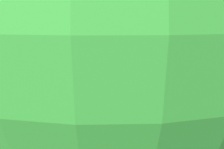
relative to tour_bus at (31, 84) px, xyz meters
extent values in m
plane|color=#424247|center=(0.78, -5.37, -1.65)|extent=(80.00, 80.00, 0.00)
cube|color=#26262B|center=(-0.01, 0.00, 0.20)|extent=(10.26, 2.67, 2.80)
cube|color=black|center=(-0.03, -1.27, 0.76)|extent=(8.59, 0.18, 1.01)
cube|color=#1959B2|center=(-0.03, -1.26, -0.36)|extent=(9.00, 0.18, 0.28)
cube|color=black|center=(-0.01, 0.00, -1.42)|extent=(9.44, 2.45, 0.45)
torus|color=black|center=(3.55, -1.19, -1.15)|extent=(1.01, 0.34, 1.00)
torus|color=black|center=(-3.61, -1.07, -1.15)|extent=(1.01, 0.34, 1.00)
cylinder|color=black|center=(-2.79, -2.75, -1.17)|extent=(0.14, 0.14, 0.79)
cube|color=black|center=(-2.80, -2.79, -1.60)|extent=(0.15, 0.28, 0.10)
cylinder|color=black|center=(-2.95, -2.72, -1.17)|extent=(0.14, 0.14, 0.79)
cube|color=black|center=(-2.96, -2.76, -1.60)|extent=(0.15, 0.28, 0.10)
cube|color=navy|center=(-2.87, -2.74, -0.45)|extent=(0.43, 0.35, 0.65)
cylinder|color=navy|center=(-2.63, -2.79, -0.43)|extent=(0.11, 0.11, 0.62)
sphere|color=tan|center=(-2.63, -2.79, -0.74)|extent=(0.11, 0.11, 0.09)
cylinder|color=navy|center=(-3.10, -2.69, -0.43)|extent=(0.11, 0.11, 0.62)
sphere|color=tan|center=(-3.10, -2.69, -0.74)|extent=(0.11, 0.11, 0.09)
sphere|color=tan|center=(-2.87, -2.74, 0.02)|extent=(0.28, 0.28, 0.24)
cylinder|color=#473823|center=(-1.48, -2.83, -1.19)|extent=(0.14, 0.14, 0.75)
cube|color=black|center=(-1.47, -2.86, -1.60)|extent=(0.16, 0.28, 0.10)
cylinder|color=#473823|center=(-1.64, -2.86, -1.19)|extent=(0.14, 0.14, 0.75)
cube|color=black|center=(-1.63, -2.90, -1.60)|extent=(0.16, 0.28, 0.10)
cube|color=silver|center=(-1.56, -2.84, -0.51)|extent=(0.44, 0.36, 0.62)
cylinder|color=silver|center=(-1.33, -2.79, -0.49)|extent=(0.11, 0.11, 0.59)
sphere|color=tan|center=(-1.33, -2.79, -0.79)|extent=(0.11, 0.11, 0.09)
cylinder|color=silver|center=(-1.80, -2.90, -0.49)|extent=(0.11, 0.11, 0.59)
sphere|color=tan|center=(-1.80, -2.90, -0.79)|extent=(0.11, 0.11, 0.09)
sphere|color=tan|center=(-1.56, -2.84, -0.06)|extent=(0.27, 0.27, 0.22)
cylinder|color=#473823|center=(-0.48, -3.02, -1.17)|extent=(0.14, 0.14, 0.78)
cube|color=black|center=(-0.49, -3.06, -1.60)|extent=(0.16, 0.28, 0.10)
cylinder|color=#473823|center=(-0.64, -2.98, -1.17)|extent=(0.14, 0.14, 0.78)
cube|color=black|center=(-0.65, -3.02, -1.60)|extent=(0.16, 0.28, 0.10)
cube|color=maroon|center=(-0.56, -3.00, -0.46)|extent=(0.43, 0.36, 0.65)
cylinder|color=maroon|center=(-0.33, -3.06, -0.44)|extent=(0.11, 0.11, 0.61)
sphere|color=tan|center=(-0.33, -3.06, -0.75)|extent=(0.11, 0.11, 0.09)
cylinder|color=maroon|center=(-0.79, -2.95, -0.44)|extent=(0.11, 0.11, 0.61)
sphere|color=tan|center=(-0.79, -2.95, -0.75)|extent=(0.11, 0.11, 0.09)
sphere|color=tan|center=(-0.56, -3.00, 0.00)|extent=(0.28, 0.28, 0.23)
cylinder|color=black|center=(0.86, -2.62, -1.17)|extent=(0.12, 0.12, 0.77)
cube|color=black|center=(0.86, -2.66, -1.60)|extent=(0.11, 0.26, 0.10)
cylinder|color=black|center=(0.70, -2.62, -1.17)|extent=(0.12, 0.12, 0.77)
cube|color=black|center=(0.70, -2.66, -1.60)|extent=(0.11, 0.26, 0.10)
cube|color=#D8F233|center=(0.78, -2.62, -0.46)|extent=(0.39, 0.29, 0.64)
cube|color=silver|center=(0.78, -2.62, -0.46)|extent=(0.40, 0.30, 0.06)
cylinder|color=#D8F233|center=(1.02, -2.62, -0.45)|extent=(0.09, 0.09, 0.61)
sphere|color=tan|center=(1.02, -2.62, -0.75)|extent=(0.09, 0.09, 0.09)
cylinder|color=#D8F233|center=(0.54, -2.61, -0.45)|extent=(0.09, 0.09, 0.61)
sphere|color=tan|center=(0.54, -2.61, -0.75)|extent=(0.09, 0.09, 0.09)
sphere|color=tan|center=(0.78, -2.62, 0.00)|extent=(0.24, 0.24, 0.23)
cylinder|color=black|center=(1.89, -2.82, -1.16)|extent=(0.12, 0.12, 0.80)
cube|color=black|center=(1.88, -2.86, -1.60)|extent=(0.11, 0.26, 0.10)
cylinder|color=black|center=(1.73, -2.81, -1.16)|extent=(0.12, 0.12, 0.80)
cube|color=black|center=(1.72, -2.85, -1.60)|extent=(0.11, 0.26, 0.10)
cube|color=#3F594C|center=(1.81, -2.81, -0.42)|extent=(0.39, 0.29, 0.67)
cylinder|color=#3F594C|center=(2.05, -2.82, -0.41)|extent=(0.09, 0.09, 0.63)
sphere|color=tan|center=(2.05, -2.82, -0.72)|extent=(0.09, 0.09, 0.09)
cylinder|color=#3F594C|center=(1.57, -2.81, -0.41)|extent=(0.09, 0.09, 0.63)
sphere|color=tan|center=(1.57, -2.81, -0.72)|extent=(0.09, 0.09, 0.09)
sphere|color=tan|center=(1.81, -2.81, 0.05)|extent=(0.25, 0.25, 0.24)
torus|color=black|center=(0.46, -1.99, -1.35)|extent=(0.60, 0.14, 0.60)
cylinder|color=silver|center=(0.46, -1.99, -1.35)|extent=(0.12, 0.10, 0.12)
torus|color=black|center=(-0.99, -1.97, -1.35)|extent=(0.60, 0.14, 0.60)
cylinder|color=silver|center=(-0.99, -1.97, -1.35)|extent=(0.12, 0.12, 0.12)
cylinder|color=silver|center=(0.41, -1.99, -1.00)|extent=(0.31, 0.06, 0.67)
cube|color=#198C33|center=(-0.19, -1.98, -1.02)|extent=(0.84, 0.29, 0.36)
cube|color=black|center=(-0.67, -1.97, -0.97)|extent=(0.52, 0.23, 0.20)
cylinder|color=silver|center=(-0.55, -1.83, -1.23)|extent=(0.45, 0.09, 0.08)
cylinder|color=black|center=(0.36, -1.99, -0.70)|extent=(0.04, 0.58, 0.04)
torus|color=black|center=(1.52, -8.45, -1.35)|extent=(0.61, 0.30, 0.60)
cylinder|color=silver|center=(1.52, -8.45, -1.35)|extent=(0.14, 0.13, 0.12)
torus|color=black|center=(2.91, -8.03, -1.35)|extent=(0.61, 0.30, 0.60)
cylinder|color=silver|center=(2.91, -8.03, -1.35)|extent=(0.15, 0.15, 0.12)
cylinder|color=silver|center=(1.57, -8.44, -1.00)|extent=(0.32, 0.15, 0.67)
cube|color=#0C19B2|center=(2.15, -8.26, -1.02)|extent=(0.89, 0.51, 0.36)
cube|color=black|center=(2.61, -8.12, -0.97)|extent=(0.56, 0.36, 0.20)
cylinder|color=silver|center=(2.54, -8.29, -1.23)|extent=(0.45, 0.21, 0.08)
cylinder|color=black|center=(1.62, -8.42, -0.70)|extent=(0.20, 0.56, 0.04)
cube|color=black|center=(2.22, -8.24, -0.73)|extent=(0.63, 0.49, 0.51)
sphere|color=white|center=(1.83, -8.36, -0.55)|extent=(0.32, 0.32, 0.26)
cylinder|color=black|center=(1.89, -8.15, -0.73)|extent=(0.43, 0.21, 0.33)
cylinder|color=black|center=(2.33, -8.02, -1.05)|extent=(0.12, 0.12, 0.40)
cylinder|color=black|center=(1.99, -8.50, -0.73)|extent=(0.43, 0.21, 0.33)
cylinder|color=black|center=(2.44, -8.36, -1.05)|extent=(0.12, 0.12, 0.40)
cube|color=orange|center=(-0.20, -9.29, -1.63)|extent=(0.34, 0.34, 0.03)
cone|color=orange|center=(-0.20, -9.29, -1.32)|extent=(0.26, 0.26, 0.60)
cylinder|color=white|center=(-0.20, -9.29, -1.35)|extent=(0.19, 0.19, 0.07)
sphere|color=#277E27|center=(-6.34, 4.19, 2.22)|extent=(3.74, 3.74, 3.74)
cube|color=white|center=(-1.72, -6.59, -1.64)|extent=(0.19, 4.35, 0.01)
cube|color=white|center=(0.79, -6.59, -1.64)|extent=(0.20, 4.96, 0.01)
cube|color=white|center=(3.30, -6.59, -1.64)|extent=(0.19, 4.44, 0.01)
camera|label=1|loc=(-8.32, 6.94, 2.31)|focal=49.63mm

